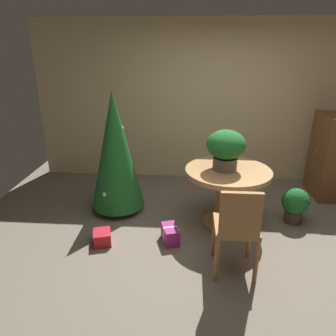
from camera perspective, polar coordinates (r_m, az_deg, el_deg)
The scene contains 10 objects.
ground_plane at distance 3.85m, azimuth 9.96°, elevation -13.93°, with size 6.60×6.60×0.00m, color #756B5B.
back_wall_panel at distance 5.43m, azimuth 8.71°, elevation 11.42°, with size 6.00×0.10×2.60m, color beige.
round_dining_table at distance 4.08m, azimuth 10.50°, elevation -3.39°, with size 1.06×1.06×0.76m.
flower_vase at distance 3.90m, azimuth 10.30°, elevation 3.67°, with size 0.47×0.47×0.49m.
wooden_chair_near at distance 3.21m, azimuth 12.25°, elevation -10.06°, with size 0.43×0.45×0.97m.
holiday_tree at distance 4.31m, azimuth -9.38°, elevation 3.08°, with size 0.73×0.73×1.68m.
gift_box_red at distance 3.91m, azimuth -11.69°, elevation -12.06°, with size 0.26×0.28×0.16m.
gift_box_purple at distance 3.86m, azimuth 0.40°, elevation -11.73°, with size 0.25×0.33×0.20m.
wooden_cabinet at distance 5.39m, azimuth 27.08°, elevation 1.90°, with size 0.46×0.68×1.26m.
potted_plant at distance 4.49m, azimuth 21.73°, elevation -5.94°, with size 0.35×0.35×0.48m.
Camera 1 is at (-0.42, -3.14, 2.19)m, focal length 34.12 mm.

